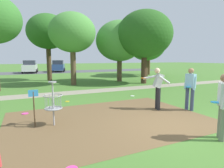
{
  "coord_description": "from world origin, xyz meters",
  "views": [
    {
      "loc": [
        -4.17,
        -4.15,
        2.07
      ],
      "look_at": [
        -0.79,
        3.05,
        1.0
      ],
      "focal_mm": 30.05,
      "sensor_mm": 36.0,
      "label": 1
    }
  ],
  "objects_px": {
    "tree_far_center": "(149,42)",
    "parked_car_center_left": "(58,66)",
    "disc_golf_basket": "(51,102)",
    "parked_car_leftmost": "(30,67)",
    "frisbee_far_left": "(132,96)",
    "tree_far_left": "(48,32)",
    "tree_mid_center": "(120,41)",
    "tree_mid_right": "(147,45)",
    "tree_near_right": "(145,34)",
    "player_throwing": "(223,103)",
    "frisbee_scattered_a": "(25,114)",
    "player_foreground_watching": "(190,87)",
    "tree_near_left": "(72,33)",
    "frisbee_far_right": "(67,101)",
    "player_waiting_right": "(158,86)"
  },
  "relations": [
    {
      "from": "tree_far_left",
      "to": "parked_car_leftmost",
      "type": "distance_m",
      "value": 12.28
    },
    {
      "from": "disc_golf_basket",
      "to": "parked_car_leftmost",
      "type": "relative_size",
      "value": 0.32
    },
    {
      "from": "disc_golf_basket",
      "to": "parked_car_leftmost",
      "type": "bearing_deg",
      "value": 89.69
    },
    {
      "from": "parked_car_center_left",
      "to": "tree_near_left",
      "type": "bearing_deg",
      "value": -95.25
    },
    {
      "from": "tree_mid_center",
      "to": "tree_near_right",
      "type": "bearing_deg",
      "value": -62.51
    },
    {
      "from": "player_foreground_watching",
      "to": "tree_near_left",
      "type": "xyz_separation_m",
      "value": [
        -2.45,
        9.34,
        3.08
      ]
    },
    {
      "from": "tree_mid_right",
      "to": "tree_far_left",
      "type": "bearing_deg",
      "value": 179.59
    },
    {
      "from": "tree_near_right",
      "to": "frisbee_far_left",
      "type": "bearing_deg",
      "value": -130.85
    },
    {
      "from": "frisbee_far_left",
      "to": "tree_far_center",
      "type": "xyz_separation_m",
      "value": [
        9.47,
        11.54,
        4.27
      ]
    },
    {
      "from": "player_foreground_watching",
      "to": "tree_far_center",
      "type": "xyz_separation_m",
      "value": [
        8.9,
        15.01,
        3.31
      ]
    },
    {
      "from": "tree_near_left",
      "to": "parked_car_center_left",
      "type": "height_order",
      "value": "tree_near_left"
    },
    {
      "from": "disc_golf_basket",
      "to": "tree_near_right",
      "type": "relative_size",
      "value": 0.23
    },
    {
      "from": "player_throwing",
      "to": "frisbee_scattered_a",
      "type": "xyz_separation_m",
      "value": [
        -4.58,
        4.65,
        -0.96
      ]
    },
    {
      "from": "tree_far_left",
      "to": "tree_mid_right",
      "type": "bearing_deg",
      "value": -0.41
    },
    {
      "from": "frisbee_far_left",
      "to": "tree_mid_right",
      "type": "height_order",
      "value": "tree_mid_right"
    },
    {
      "from": "tree_far_left",
      "to": "tree_far_center",
      "type": "distance_m",
      "value": 12.83
    },
    {
      "from": "tree_near_right",
      "to": "tree_mid_right",
      "type": "bearing_deg",
      "value": 52.96
    },
    {
      "from": "tree_near_left",
      "to": "tree_mid_right",
      "type": "relative_size",
      "value": 0.99
    },
    {
      "from": "frisbee_far_right",
      "to": "tree_near_left",
      "type": "distance_m",
      "value": 7.2
    },
    {
      "from": "tree_far_center",
      "to": "parked_car_center_left",
      "type": "relative_size",
      "value": 1.33
    },
    {
      "from": "tree_mid_right",
      "to": "parked_car_leftmost",
      "type": "relative_size",
      "value": 1.29
    },
    {
      "from": "frisbee_scattered_a",
      "to": "tree_far_left",
      "type": "relative_size",
      "value": 0.04
    },
    {
      "from": "parked_car_center_left",
      "to": "player_waiting_right",
      "type": "bearing_deg",
      "value": -90.34
    },
    {
      "from": "player_foreground_watching",
      "to": "tree_near_left",
      "type": "distance_m",
      "value": 10.14
    },
    {
      "from": "frisbee_scattered_a",
      "to": "parked_car_leftmost",
      "type": "relative_size",
      "value": 0.06
    },
    {
      "from": "disc_golf_basket",
      "to": "tree_mid_right",
      "type": "height_order",
      "value": "tree_mid_right"
    },
    {
      "from": "tree_near_right",
      "to": "tree_far_center",
      "type": "bearing_deg",
      "value": 51.56
    },
    {
      "from": "disc_golf_basket",
      "to": "parked_car_center_left",
      "type": "height_order",
      "value": "parked_car_center_left"
    },
    {
      "from": "tree_mid_center",
      "to": "tree_far_left",
      "type": "relative_size",
      "value": 0.89
    },
    {
      "from": "frisbee_far_left",
      "to": "tree_far_left",
      "type": "xyz_separation_m",
      "value": [
        -3.24,
        9.82,
        4.53
      ]
    },
    {
      "from": "frisbee_scattered_a",
      "to": "tree_far_center",
      "type": "xyz_separation_m",
      "value": [
        14.96,
        12.75,
        4.27
      ]
    },
    {
      "from": "frisbee_far_left",
      "to": "frisbee_far_right",
      "type": "bearing_deg",
      "value": 177.44
    },
    {
      "from": "player_throwing",
      "to": "tree_far_center",
      "type": "relative_size",
      "value": 0.29
    },
    {
      "from": "frisbee_scattered_a",
      "to": "tree_mid_right",
      "type": "xyz_separation_m",
      "value": [
        13.31,
        10.95,
        3.73
      ]
    },
    {
      "from": "tree_far_left",
      "to": "frisbee_far_left",
      "type": "bearing_deg",
      "value": -71.72
    },
    {
      "from": "tree_near_right",
      "to": "tree_far_center",
      "type": "relative_size",
      "value": 1.01
    },
    {
      "from": "frisbee_scattered_a",
      "to": "tree_near_left",
      "type": "xyz_separation_m",
      "value": [
        3.6,
        7.08,
        4.04
      ]
    },
    {
      "from": "player_waiting_right",
      "to": "player_throwing",
      "type": "bearing_deg",
      "value": -97.13
    },
    {
      "from": "tree_mid_center",
      "to": "tree_mid_right",
      "type": "bearing_deg",
      "value": 31.21
    },
    {
      "from": "tree_far_left",
      "to": "parked_car_leftmost",
      "type": "bearing_deg",
      "value": 96.63
    },
    {
      "from": "player_foreground_watching",
      "to": "frisbee_scattered_a",
      "type": "bearing_deg",
      "value": 159.52
    },
    {
      "from": "disc_golf_basket",
      "to": "player_throwing",
      "type": "xyz_separation_m",
      "value": [
        3.82,
        -2.92,
        0.21
      ]
    },
    {
      "from": "player_throwing",
      "to": "parked_car_leftmost",
      "type": "xyz_separation_m",
      "value": [
        -3.68,
        27.33,
        -0.05
      ]
    },
    {
      "from": "player_foreground_watching",
      "to": "player_throwing",
      "type": "bearing_deg",
      "value": -121.78
    },
    {
      "from": "tree_far_left",
      "to": "tree_far_center",
      "type": "height_order",
      "value": "tree_far_left"
    },
    {
      "from": "frisbee_far_left",
      "to": "tree_far_left",
      "type": "bearing_deg",
      "value": 108.28
    },
    {
      "from": "tree_mid_right",
      "to": "tree_far_center",
      "type": "xyz_separation_m",
      "value": [
        1.64,
        1.8,
        0.54
      ]
    },
    {
      "from": "player_throwing",
      "to": "tree_far_center",
      "type": "bearing_deg",
      "value": 59.18
    },
    {
      "from": "frisbee_far_right",
      "to": "tree_near_left",
      "type": "xyz_separation_m",
      "value": [
        1.72,
        5.71,
        4.04
      ]
    },
    {
      "from": "tree_near_left",
      "to": "tree_mid_center",
      "type": "height_order",
      "value": "tree_near_left"
    }
  ]
}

